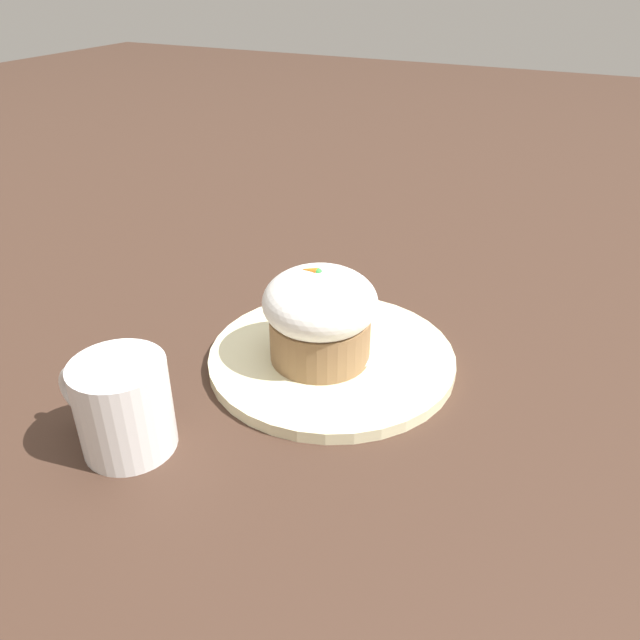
{
  "coord_description": "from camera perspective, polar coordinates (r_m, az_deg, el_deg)",
  "views": [
    {
      "loc": [
        -0.22,
        0.48,
        0.36
      ],
      "look_at": [
        0.01,
        0.01,
        0.05
      ],
      "focal_mm": 35.0,
      "sensor_mm": 36.0,
      "label": 1
    }
  ],
  "objects": [
    {
      "name": "ground_plane",
      "position": [
        0.64,
        1.07,
        -3.92
      ],
      "size": [
        4.0,
        4.0,
        0.0
      ],
      "primitive_type": "plane",
      "color": "#3D281E"
    },
    {
      "name": "spoon",
      "position": [
        0.62,
        4.46,
        -3.53
      ],
      "size": [
        0.1,
        0.09,
        0.01
      ],
      "color": "silver",
      "rests_on": "dessert_plate"
    },
    {
      "name": "carrot_cake",
      "position": [
        0.6,
        -0.0,
        0.48
      ],
      "size": [
        0.11,
        0.11,
        0.1
      ],
      "color": "olive",
      "rests_on": "dessert_plate"
    },
    {
      "name": "dessert_plate",
      "position": [
        0.64,
        1.08,
        -3.47
      ],
      "size": [
        0.25,
        0.25,
        0.01
      ],
      "color": "beige",
      "rests_on": "ground_plane"
    },
    {
      "name": "coffee_cup",
      "position": [
        0.54,
        -17.64,
        -7.48
      ],
      "size": [
        0.11,
        0.08,
        0.08
      ],
      "color": "white",
      "rests_on": "ground_plane"
    }
  ]
}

